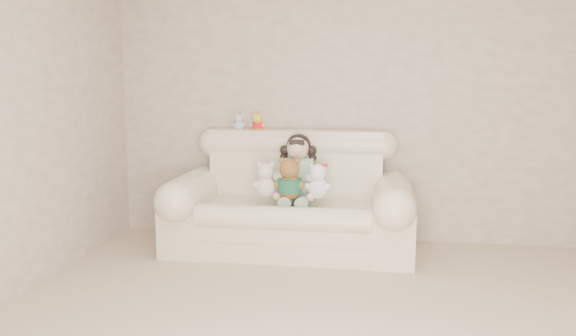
{
  "coord_description": "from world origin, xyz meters",
  "views": [
    {
      "loc": [
        0.23,
        -2.94,
        1.52
      ],
      "look_at": [
        -0.55,
        1.9,
        0.75
      ],
      "focal_mm": 36.91,
      "sensor_mm": 36.0,
      "label": 1
    }
  ],
  "objects_px": {
    "cream_teddy": "(266,176)",
    "brown_teddy": "(290,175)",
    "white_cat": "(318,177)",
    "seated_child": "(298,168)",
    "sofa": "(290,193)"
  },
  "relations": [
    {
      "from": "seated_child",
      "to": "white_cat",
      "type": "xyz_separation_m",
      "value": [
        0.2,
        -0.19,
        -0.04
      ]
    },
    {
      "from": "sofa",
      "to": "seated_child",
      "type": "distance_m",
      "value": 0.23
    },
    {
      "from": "brown_teddy",
      "to": "cream_teddy",
      "type": "relative_size",
      "value": 1.15
    },
    {
      "from": "brown_teddy",
      "to": "cream_teddy",
      "type": "bearing_deg",
      "value": -179.58
    },
    {
      "from": "brown_teddy",
      "to": "seated_child",
      "type": "bearing_deg",
      "value": 93.03
    },
    {
      "from": "sofa",
      "to": "brown_teddy",
      "type": "relative_size",
      "value": 5.13
    },
    {
      "from": "cream_teddy",
      "to": "brown_teddy",
      "type": "bearing_deg",
      "value": 0.77
    },
    {
      "from": "white_cat",
      "to": "cream_teddy",
      "type": "height_order",
      "value": "white_cat"
    },
    {
      "from": "sofa",
      "to": "seated_child",
      "type": "height_order",
      "value": "sofa"
    },
    {
      "from": "seated_child",
      "to": "sofa",
      "type": "bearing_deg",
      "value": -123.2
    },
    {
      "from": "seated_child",
      "to": "brown_teddy",
      "type": "bearing_deg",
      "value": -95.11
    },
    {
      "from": "sofa",
      "to": "cream_teddy",
      "type": "xyz_separation_m",
      "value": [
        -0.19,
        -0.13,
        0.16
      ]
    },
    {
      "from": "cream_teddy",
      "to": "sofa",
      "type": "bearing_deg",
      "value": 45.8
    },
    {
      "from": "white_cat",
      "to": "cream_teddy",
      "type": "xyz_separation_m",
      "value": [
        -0.44,
        -0.02,
        -0.0
      ]
    },
    {
      "from": "seated_child",
      "to": "white_cat",
      "type": "relative_size",
      "value": 1.69
    }
  ]
}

